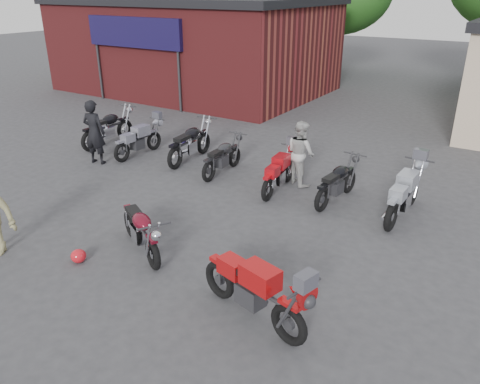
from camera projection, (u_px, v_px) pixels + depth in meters
The scene contains 15 objects.
ground at pixel (120, 277), 8.29m from camera, with size 90.00×90.00×0.00m, color #353538.
brick_building at pixel (196, 48), 22.71m from camera, with size 12.00×8.00×4.00m, color maroon.
tree_1 at pixel (338, 6), 26.22m from camera, with size 5.92×5.92×7.40m, color #1E5717, non-canonical shape.
vintage_motorcycle at pixel (141, 227), 8.83m from camera, with size 1.89×0.62×1.10m, color #5A0B19, non-canonical shape.
sportbike at pixel (254, 287), 6.99m from camera, with size 2.08×0.69×1.20m, color #B10E10, non-canonical shape.
helmet at pixel (78, 256), 8.68m from camera, with size 0.28×0.28×0.26m, color red.
person_dark at pixel (94, 132), 13.29m from camera, with size 0.67×0.44×1.84m, color black.
person_light at pixel (301, 153), 11.90m from camera, with size 0.81×0.63×1.66m, color #ABABA7.
row_bike_0 at pixel (108, 126), 14.98m from camera, with size 2.11×0.70×1.23m, color black, non-canonical shape.
row_bike_1 at pixel (139, 138), 14.04m from camera, with size 1.86×0.61×1.08m, color gray, non-canonical shape.
row_bike_2 at pixel (190, 141), 13.59m from camera, with size 2.10×0.69×1.22m, color black, non-canonical shape.
row_bike_3 at pixel (223, 155), 12.67m from camera, with size 1.81×0.60×1.05m, color black, non-canonical shape.
row_bike_4 at pixel (279, 170), 11.59m from camera, with size 1.85×0.61×1.07m, color #B60F18, non-canonical shape.
row_bike_5 at pixel (338, 180), 11.00m from camera, with size 1.86×0.62×1.08m, color black, non-canonical shape.
row_bike_6 at pixel (404, 192), 10.21m from camera, with size 2.09×0.69×1.21m, color #9397A0, non-canonical shape.
Camera 1 is at (5.55, -4.73, 4.72)m, focal length 35.00 mm.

